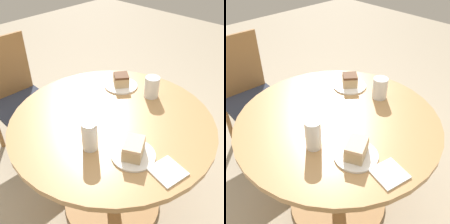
# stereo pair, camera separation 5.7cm
# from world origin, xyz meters

# --- Properties ---
(ground_plane) EXTENTS (8.00, 8.00, 0.00)m
(ground_plane) POSITION_xyz_m (0.00, 0.00, 0.00)
(ground_plane) COLOR tan
(table) EXTENTS (1.06, 1.06, 0.72)m
(table) POSITION_xyz_m (0.00, 0.00, 0.52)
(table) COLOR tan
(table) RESTS_ON ground_plane
(chair) EXTENTS (0.42, 0.48, 0.90)m
(chair) POSITION_xyz_m (-0.07, 0.89, 0.46)
(chair) COLOR olive
(chair) RESTS_ON ground_plane
(plate_near) EXTENTS (0.20, 0.20, 0.01)m
(plate_near) POSITION_xyz_m (-0.13, -0.25, 0.72)
(plate_near) COLOR white
(plate_near) RESTS_ON table
(plate_far) EXTENTS (0.20, 0.20, 0.01)m
(plate_far) POSITION_xyz_m (0.27, 0.18, 0.72)
(plate_far) COLOR white
(plate_far) RESTS_ON table
(cake_slice_near) EXTENTS (0.14, 0.12, 0.07)m
(cake_slice_near) POSITION_xyz_m (-0.13, -0.25, 0.76)
(cake_slice_near) COLOR tan
(cake_slice_near) RESTS_ON plate_near
(cake_slice_far) EXTENTS (0.12, 0.12, 0.07)m
(cake_slice_far) POSITION_xyz_m (0.27, 0.18, 0.76)
(cake_slice_far) COLOR tan
(cake_slice_far) RESTS_ON plate_far
(glass_lemonade) EXTENTS (0.07, 0.07, 0.15)m
(glass_lemonade) POSITION_xyz_m (-0.22, -0.08, 0.78)
(glass_lemonade) COLOR beige
(glass_lemonade) RESTS_ON table
(glass_water) EXTENTS (0.08, 0.08, 0.12)m
(glass_water) POSITION_xyz_m (0.31, -0.02, 0.77)
(glass_water) COLOR silver
(glass_water) RESTS_ON table
(napkin_stack) EXTENTS (0.15, 0.15, 0.01)m
(napkin_stack) POSITION_xyz_m (-0.10, -0.41, 0.72)
(napkin_stack) COLOR white
(napkin_stack) RESTS_ON table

